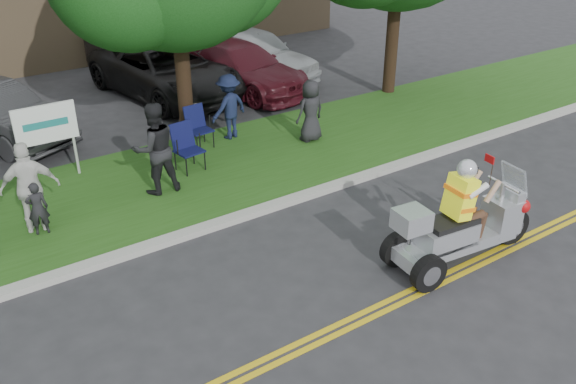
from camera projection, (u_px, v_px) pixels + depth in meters
ground at (362, 291)px, 9.64m from camera, size 120.00×120.00×0.00m
centerline_near at (387, 310)px, 9.22m from camera, size 60.00×0.10×0.01m
centerline_far at (380, 305)px, 9.33m from camera, size 60.00×0.10×0.01m
curb at (260, 210)px, 11.85m from camera, size 60.00×0.25×0.12m
grass_verge at (208, 171)px, 13.42m from camera, size 60.00×4.00×0.10m
business_sign at (46, 128)px, 12.44m from camera, size 1.25×0.06×1.75m
trike_scooter at (460, 228)px, 10.08m from camera, size 2.92×1.02×1.91m
lawn_chair_a at (197, 124)px, 14.30m from camera, size 0.56×0.57×0.98m
lawn_chair_b at (186, 144)px, 13.17m from camera, size 0.62×0.63×1.04m
spectator_adult_mid at (155, 149)px, 12.04m from camera, size 0.95×0.75×1.89m
spectator_adult_right at (30, 188)px, 10.74m from camera, size 1.07×0.63×1.71m
spectator_chair_a at (229, 107)px, 14.65m from camera, size 1.14×0.82×1.59m
spectator_chair_b at (311, 111)px, 14.52m from camera, size 0.75×0.51×1.49m
child_left at (38, 208)px, 10.78m from camera, size 0.41×0.31×1.01m
parked_car_mid at (166, 71)px, 17.78m from camera, size 3.32×5.81×1.53m
parked_car_right at (240, 68)px, 18.29m from camera, size 2.95×5.16×1.41m
parked_car_far_right at (254, 53)px, 19.39m from camera, size 2.79×4.97×1.60m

